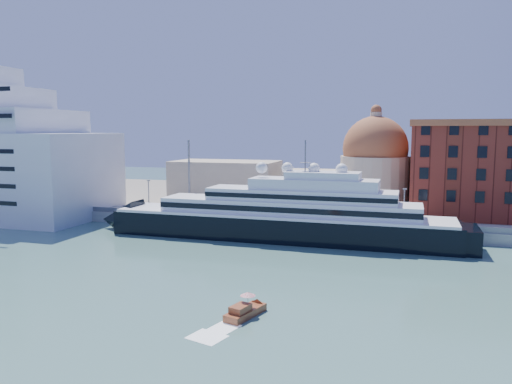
% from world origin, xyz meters
% --- Properties ---
extents(ground, '(400.00, 400.00, 0.00)m').
position_xyz_m(ground, '(0.00, 0.00, 0.00)').
color(ground, '#3C675F').
rests_on(ground, ground).
extents(quay, '(180.00, 10.00, 2.50)m').
position_xyz_m(quay, '(0.00, 34.00, 1.25)').
color(quay, gray).
rests_on(quay, ground).
extents(land, '(260.00, 72.00, 2.00)m').
position_xyz_m(land, '(0.00, 75.00, 1.00)').
color(land, slate).
rests_on(land, ground).
extents(quay_fence, '(180.00, 0.10, 1.20)m').
position_xyz_m(quay_fence, '(0.00, 29.50, 3.10)').
color(quay_fence, slate).
rests_on(quay_fence, quay).
extents(superyacht, '(81.49, 11.30, 24.35)m').
position_xyz_m(superyacht, '(2.69, 23.00, 4.20)').
color(superyacht, black).
rests_on(superyacht, ground).
extents(service_barge, '(12.61, 4.40, 2.82)m').
position_xyz_m(service_barge, '(-59.49, 19.42, 0.81)').
color(service_barge, white).
rests_on(service_barge, ground).
extents(water_taxi, '(3.87, 6.80, 3.07)m').
position_xyz_m(water_taxi, '(12.09, -21.00, 0.74)').
color(water_taxi, maroon).
rests_on(water_taxi, ground).
extents(warehouse, '(43.00, 19.00, 23.25)m').
position_xyz_m(warehouse, '(52.00, 52.00, 13.79)').
color(warehouse, maroon).
rests_on(warehouse, land).
extents(church, '(66.00, 18.00, 25.50)m').
position_xyz_m(church, '(6.39, 57.72, 10.91)').
color(church, beige).
rests_on(church, land).
extents(lamp_posts, '(120.80, 2.40, 18.00)m').
position_xyz_m(lamp_posts, '(-12.67, 32.27, 9.84)').
color(lamp_posts, slate).
rests_on(lamp_posts, quay).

